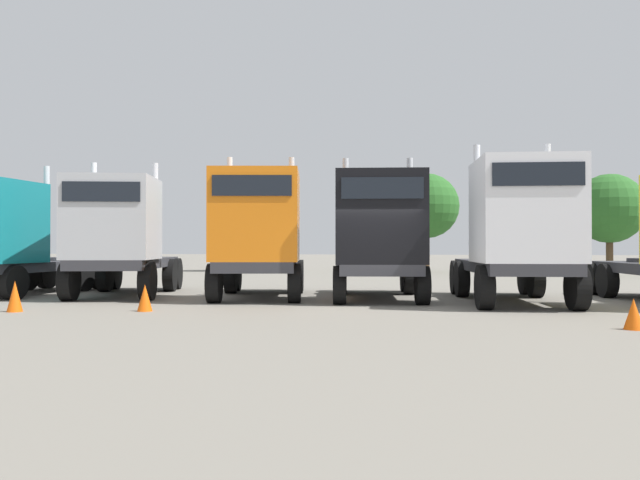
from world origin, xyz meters
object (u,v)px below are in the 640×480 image
object	(u,v)px
semi_truck_white	(519,230)
traffic_cone_mid	(634,314)
traffic_cone_near	(15,296)
traffic_cone_far	(145,298)
semi_truck_black	(379,235)
semi_truck_orange	(258,233)
semi_truck_silver	(119,236)
semi_truck_teal	(6,238)

from	to	relation	value
semi_truck_white	traffic_cone_mid	distance (m)	4.99
traffic_cone_near	traffic_cone_far	bearing A→B (deg)	12.59
semi_truck_black	semi_truck_orange	bearing A→B (deg)	-95.44
semi_truck_orange	traffic_cone_far	distance (m)	4.35
semi_truck_silver	semi_truck_orange	bearing A→B (deg)	77.24
semi_truck_teal	traffic_cone_far	bearing A→B (deg)	63.99
traffic_cone_near	traffic_cone_far	world-z (taller)	traffic_cone_near
semi_truck_silver	traffic_cone_mid	size ratio (longest dim) A/B	10.90
semi_truck_orange	semi_truck_white	bearing A→B (deg)	74.60
traffic_cone_near	traffic_cone_mid	distance (m)	13.45
traffic_cone_near	traffic_cone_mid	world-z (taller)	traffic_cone_near
semi_truck_orange	semi_truck_white	distance (m)	7.28
semi_truck_black	traffic_cone_near	size ratio (longest dim) A/B	8.34
semi_truck_orange	semi_truck_black	distance (m)	3.53
semi_truck_silver	traffic_cone_mid	world-z (taller)	semi_truck_silver
semi_truck_orange	traffic_cone_near	xyz separation A→B (m)	(-4.73, -4.30, -1.58)
traffic_cone_near	traffic_cone_mid	bearing A→B (deg)	-3.14
traffic_cone_mid	semi_truck_teal	bearing A→B (deg)	164.30
semi_truck_white	traffic_cone_mid	world-z (taller)	semi_truck_white
semi_truck_teal	semi_truck_silver	distance (m)	3.68
semi_truck_silver	semi_truck_white	bearing A→B (deg)	73.74
semi_truck_white	traffic_cone_near	distance (m)	12.66
semi_truck_silver	traffic_cone_mid	xyz separation A→B (m)	(13.05, -4.95, -1.59)
traffic_cone_near	semi_truck_orange	bearing A→B (deg)	42.29
traffic_cone_mid	traffic_cone_far	xyz separation A→B (m)	(-10.45, 1.40, 0.03)
semi_truck_orange	traffic_cone_mid	distance (m)	10.19
semi_truck_black	traffic_cone_far	size ratio (longest dim) A/B	9.51
semi_truck_white	traffic_cone_near	bearing A→B (deg)	-78.14
traffic_cone_near	semi_truck_white	bearing A→B (deg)	17.32
semi_truck_white	semi_truck_black	bearing A→B (deg)	-106.12
semi_truck_silver	traffic_cone_near	distance (m)	4.50
semi_truck_orange	semi_truck_silver	bearing A→B (deg)	-99.82
semi_truck_black	traffic_cone_mid	xyz separation A→B (m)	(5.18, -5.18, -1.57)
semi_truck_black	traffic_cone_mid	distance (m)	7.49
semi_truck_white	traffic_cone_near	world-z (taller)	semi_truck_white
semi_truck_teal	traffic_cone_far	xyz separation A→B (m)	(6.27, -3.30, -1.49)
semi_truck_orange	semi_truck_black	xyz separation A→B (m)	(3.52, 0.14, -0.08)
semi_truck_teal	semi_truck_black	distance (m)	11.55
semi_truck_silver	traffic_cone_mid	distance (m)	14.05
semi_truck_teal	traffic_cone_far	size ratio (longest dim) A/B	9.11
semi_truck_silver	semi_truck_teal	bearing A→B (deg)	-99.96
traffic_cone_near	traffic_cone_mid	size ratio (longest dim) A/B	1.25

